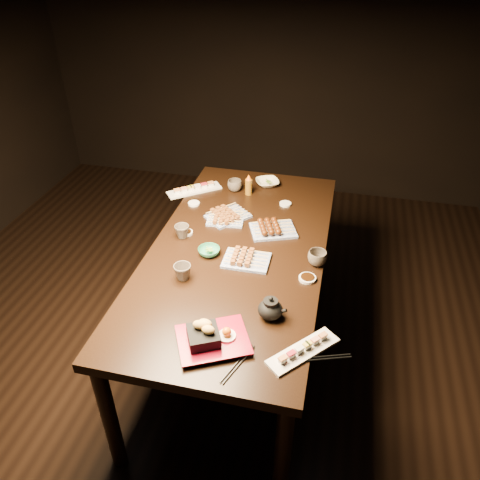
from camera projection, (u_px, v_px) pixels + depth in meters
name	position (u px, v px, depth m)	size (l,w,h in m)	color
ground	(180.00, 385.00, 2.65)	(5.00, 5.00, 0.00)	black
dining_table	(238.00, 302.00, 2.67)	(0.90, 1.80, 0.75)	black
sushi_platter_near	(303.00, 349.00, 1.86)	(0.32, 0.09, 0.04)	white
sushi_platter_far	(194.00, 188.00, 2.95)	(0.34, 0.10, 0.04)	white
yakitori_plate_center	(226.00, 217.00, 2.66)	(0.21, 0.15, 0.05)	#828EB6
yakitori_plate_right	(246.00, 257.00, 2.34)	(0.23, 0.17, 0.06)	#828EB6
yakitori_plate_left	(228.00, 213.00, 2.69)	(0.23, 0.17, 0.06)	#828EB6
tsukune_plate	(273.00, 227.00, 2.56)	(0.24, 0.18, 0.06)	#828EB6
edamame_bowl_green	(209.00, 251.00, 2.40)	(0.11, 0.11, 0.04)	#287D53
edamame_bowl_cream	(267.00, 183.00, 3.02)	(0.14, 0.14, 0.04)	beige
tempura_tray	(213.00, 334.00, 1.88)	(0.28, 0.23, 0.10)	black
teacup_near_left	(183.00, 272.00, 2.23)	(0.08, 0.08, 0.08)	#4B4139
teacup_mid_right	(317.00, 258.00, 2.32)	(0.10, 0.10, 0.08)	#4B4139
teacup_far_left	(182.00, 232.00, 2.52)	(0.08, 0.08, 0.07)	#4B4139
teacup_far_right	(235.00, 186.00, 2.95)	(0.09, 0.09, 0.07)	#4B4139
teapot	(270.00, 307.00, 2.00)	(0.13, 0.13, 0.11)	black
condiment_bottle	(249.00, 184.00, 2.90)	(0.04, 0.04, 0.13)	brown
sauce_dish_west	(186.00, 233.00, 2.56)	(0.07, 0.07, 0.01)	white
sauce_dish_east	(285.00, 204.00, 2.82)	(0.07, 0.07, 0.01)	white
sauce_dish_se	(307.00, 278.00, 2.24)	(0.08, 0.08, 0.01)	white
sauce_dish_nw	(194.00, 203.00, 2.83)	(0.07, 0.07, 0.01)	white
chopsticks_near	(238.00, 364.00, 1.81)	(0.22, 0.02, 0.01)	black
chopsticks_se	(321.00, 358.00, 1.83)	(0.24, 0.02, 0.01)	black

